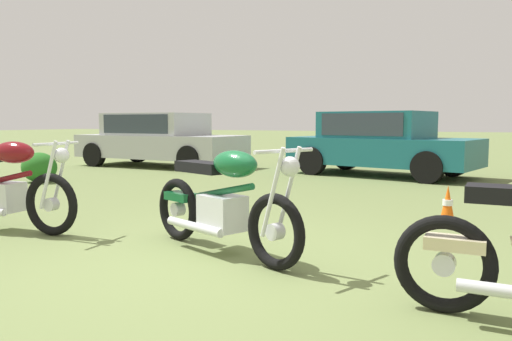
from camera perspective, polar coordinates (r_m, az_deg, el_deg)
ground_plane at (r=4.44m, az=-6.67°, el=-10.33°), size 120.00×120.00×0.00m
motorcycle_maroon at (r=6.25m, az=-26.60°, el=-1.63°), size 2.05×0.64×1.02m
motorcycle_green at (r=4.63m, az=-3.82°, el=-3.50°), size 1.93×1.05×1.02m
car_silver at (r=13.91m, az=-10.92°, el=3.74°), size 4.67×2.17×1.43m
car_teal at (r=11.69m, az=13.75°, el=3.35°), size 4.33×2.61×1.43m
traffic_cone at (r=6.45m, az=20.76°, el=-3.78°), size 0.25×0.25×0.46m
shrub_low at (r=11.01m, az=-23.23°, el=0.33°), size 0.76×0.61×0.60m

